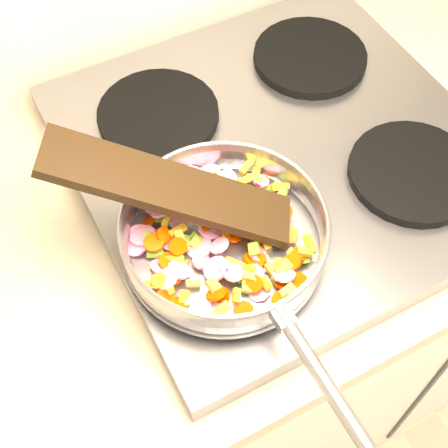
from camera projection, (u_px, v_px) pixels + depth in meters
name	position (u px, v px, depth m)	size (l,w,h in m)	color
cooktop	(280.00, 154.00, 0.96)	(0.60, 0.60, 0.04)	#939399
grate_fl	(245.00, 249.00, 0.83)	(0.19, 0.19, 0.02)	black
grate_fr	(413.00, 172.00, 0.91)	(0.19, 0.19, 0.02)	black
grate_bl	(158.00, 114.00, 0.97)	(0.19, 0.19, 0.02)	black
grate_br	(310.00, 57.00, 1.04)	(0.19, 0.19, 0.02)	black
saute_pan	(225.00, 234.00, 0.80)	(0.31, 0.48, 0.06)	#9E9EA5
vegetable_heap	(219.00, 239.00, 0.81)	(0.24, 0.25, 0.04)	#79A72D
wooden_spatula	(170.00, 188.00, 0.78)	(0.32, 0.07, 0.02)	black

